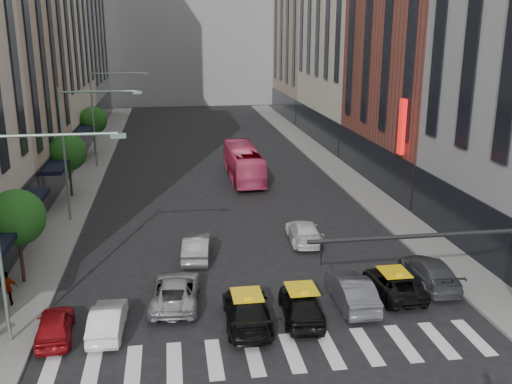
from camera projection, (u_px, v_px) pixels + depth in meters
name	position (u px, v px, depth m)	size (l,w,h in m)	color
ground	(285.00, 375.00, 21.89)	(160.00, 160.00, 0.00)	black
sidewalk_left	(83.00, 183.00, 48.69)	(3.00, 96.00, 0.15)	slate
sidewalk_right	(343.00, 173.00, 52.05)	(3.00, 96.00, 0.15)	slate
building_left_d	(67.00, 12.00, 77.03)	(8.00, 18.00, 30.00)	gray
building_right_b	(425.00, 26.00, 46.43)	(8.00, 18.00, 26.00)	brown
building_right_d	(312.00, 20.00, 82.26)	(8.00, 18.00, 28.00)	tan
tree_near	(17.00, 218.00, 28.66)	(2.88, 2.88, 4.95)	black
tree_mid	(68.00, 152.00, 43.86)	(2.88, 2.88, 4.95)	black
tree_far	(93.00, 120.00, 59.06)	(2.88, 2.88, 4.95)	black
streetlamp_near	(19.00, 209.00, 22.60)	(5.38, 0.25, 9.00)	gray
streetlamp_mid	(78.00, 137.00, 37.80)	(5.38, 0.25, 9.00)	gray
streetlamp_far	(103.00, 106.00, 53.00)	(5.38, 0.25, 9.00)	gray
traffic_signal	(498.00, 265.00, 20.83)	(10.10, 0.20, 6.00)	black
liberty_sign	(402.00, 127.00, 41.07)	(0.30, 0.70, 4.00)	red
car_red	(55.00, 325.00, 24.31)	(1.47, 3.65, 1.24)	maroon
car_white_front	(108.00, 320.00, 24.76)	(1.35, 3.87, 1.27)	white
car_silver	(175.00, 291.00, 27.39)	(2.25, 4.87, 1.35)	#9D9DA2
taxi_left	(247.00, 310.00, 25.46)	(2.01, 4.94, 1.43)	black
taxi_center	(301.00, 304.00, 25.92)	(1.76, 4.37, 1.49)	black
car_grey_mid	(352.00, 291.00, 27.25)	(1.56, 4.47, 1.47)	#46484F
taxi_right	(393.00, 284.00, 28.32)	(2.02, 4.38, 1.22)	black
car_grey_curb	(429.00, 272.00, 29.46)	(1.98, 4.88, 1.42)	#3E4045
car_row2_left	(197.00, 247.00, 32.86)	(1.49, 4.27, 1.41)	#949499
car_row2_right	(304.00, 232.00, 35.42)	(1.85, 4.55, 1.32)	silver
bus	(243.00, 163.00, 50.07)	(2.45, 10.48, 2.92)	#E34272
pedestrian_far	(7.00, 289.00, 26.85)	(1.00, 0.42, 1.71)	gray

